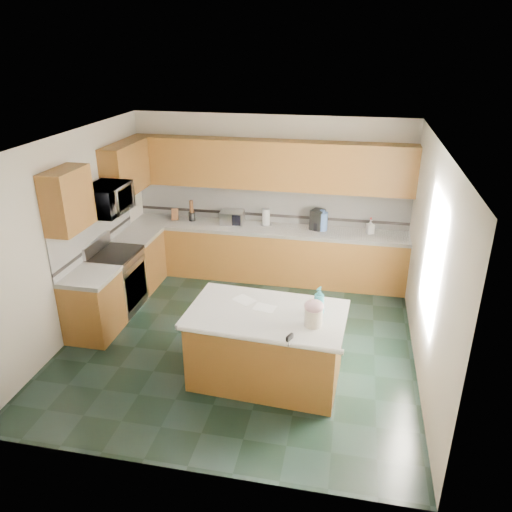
% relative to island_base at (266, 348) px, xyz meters
% --- Properties ---
extents(floor, '(4.60, 4.60, 0.00)m').
position_rel_island_base_xyz_m(floor, '(-0.50, 0.75, -0.43)').
color(floor, black).
rests_on(floor, ground).
extents(ceiling, '(4.60, 4.60, 0.00)m').
position_rel_island_base_xyz_m(ceiling, '(-0.50, 0.75, 2.27)').
color(ceiling, white).
rests_on(ceiling, ground).
extents(wall_back, '(4.60, 0.04, 2.70)m').
position_rel_island_base_xyz_m(wall_back, '(-0.50, 3.07, 0.92)').
color(wall_back, beige).
rests_on(wall_back, ground).
extents(wall_front, '(4.60, 0.04, 2.70)m').
position_rel_island_base_xyz_m(wall_front, '(-0.50, -1.57, 0.92)').
color(wall_front, beige).
rests_on(wall_front, ground).
extents(wall_left, '(0.04, 4.60, 2.70)m').
position_rel_island_base_xyz_m(wall_left, '(-2.82, 0.75, 0.92)').
color(wall_left, beige).
rests_on(wall_left, ground).
extents(wall_right, '(0.04, 4.60, 2.70)m').
position_rel_island_base_xyz_m(wall_right, '(1.82, 0.75, 0.92)').
color(wall_right, beige).
rests_on(wall_right, ground).
extents(back_base_cab, '(4.60, 0.60, 0.86)m').
position_rel_island_base_xyz_m(back_base_cab, '(-0.50, 2.75, 0.00)').
color(back_base_cab, '#533518').
rests_on(back_base_cab, ground).
extents(back_countertop, '(4.60, 0.64, 0.06)m').
position_rel_island_base_xyz_m(back_countertop, '(-0.50, 2.75, 0.46)').
color(back_countertop, white).
rests_on(back_countertop, back_base_cab).
extents(back_upper_cab, '(4.60, 0.33, 0.78)m').
position_rel_island_base_xyz_m(back_upper_cab, '(-0.50, 2.88, 1.51)').
color(back_upper_cab, '#533518').
rests_on(back_upper_cab, wall_back).
extents(back_backsplash, '(4.60, 0.02, 0.63)m').
position_rel_island_base_xyz_m(back_backsplash, '(-0.50, 3.04, 0.81)').
color(back_backsplash, silver).
rests_on(back_backsplash, back_countertop).
extents(back_accent_band, '(4.60, 0.01, 0.05)m').
position_rel_island_base_xyz_m(back_accent_band, '(-0.50, 3.03, 0.61)').
color(back_accent_band, black).
rests_on(back_accent_band, back_countertop).
extents(left_base_cab_rear, '(0.60, 0.82, 0.86)m').
position_rel_island_base_xyz_m(left_base_cab_rear, '(-2.50, 2.04, 0.00)').
color(left_base_cab_rear, '#533518').
rests_on(left_base_cab_rear, ground).
extents(left_counter_rear, '(0.64, 0.82, 0.06)m').
position_rel_island_base_xyz_m(left_counter_rear, '(-2.50, 2.04, 0.46)').
color(left_counter_rear, white).
rests_on(left_counter_rear, left_base_cab_rear).
extents(left_base_cab_front, '(0.60, 0.72, 0.86)m').
position_rel_island_base_xyz_m(left_base_cab_front, '(-2.50, 0.51, 0.00)').
color(left_base_cab_front, '#533518').
rests_on(left_base_cab_front, ground).
extents(left_counter_front, '(0.64, 0.72, 0.06)m').
position_rel_island_base_xyz_m(left_counter_front, '(-2.50, 0.51, 0.46)').
color(left_counter_front, white).
rests_on(left_counter_front, left_base_cab_front).
extents(left_backsplash, '(0.02, 2.30, 0.63)m').
position_rel_island_base_xyz_m(left_backsplash, '(-2.78, 1.30, 0.81)').
color(left_backsplash, silver).
rests_on(left_backsplash, wall_left).
extents(left_accent_band, '(0.01, 2.30, 0.05)m').
position_rel_island_base_xyz_m(left_accent_band, '(-2.78, 1.30, 0.61)').
color(left_accent_band, black).
rests_on(left_accent_band, wall_left).
extents(left_upper_cab_rear, '(0.33, 1.09, 0.78)m').
position_rel_island_base_xyz_m(left_upper_cab_rear, '(-2.63, 2.17, 1.51)').
color(left_upper_cab_rear, '#533518').
rests_on(left_upper_cab_rear, wall_left).
extents(left_upper_cab_front, '(0.33, 0.72, 0.78)m').
position_rel_island_base_xyz_m(left_upper_cab_front, '(-2.63, 0.51, 1.51)').
color(left_upper_cab_front, '#533518').
rests_on(left_upper_cab_front, wall_left).
extents(range_body, '(0.60, 0.76, 0.88)m').
position_rel_island_base_xyz_m(range_body, '(-2.50, 1.25, 0.01)').
color(range_body, '#B7B7BC').
rests_on(range_body, ground).
extents(range_oven_door, '(0.02, 0.68, 0.55)m').
position_rel_island_base_xyz_m(range_oven_door, '(-2.21, 1.25, -0.03)').
color(range_oven_door, black).
rests_on(range_oven_door, range_body).
extents(range_cooktop, '(0.62, 0.78, 0.04)m').
position_rel_island_base_xyz_m(range_cooktop, '(-2.50, 1.25, 0.47)').
color(range_cooktop, black).
rests_on(range_cooktop, range_body).
extents(range_handle, '(0.02, 0.66, 0.02)m').
position_rel_island_base_xyz_m(range_handle, '(-2.18, 1.25, 0.35)').
color(range_handle, '#B7B7BC').
rests_on(range_handle, range_body).
extents(range_backguard, '(0.06, 0.76, 0.18)m').
position_rel_island_base_xyz_m(range_backguard, '(-2.76, 1.25, 0.59)').
color(range_backguard, '#B7B7BC').
rests_on(range_backguard, range_body).
extents(microwave, '(0.50, 0.73, 0.41)m').
position_rel_island_base_xyz_m(microwave, '(-2.50, 1.25, 1.30)').
color(microwave, '#B7B7BC').
rests_on(microwave, wall_left).
extents(island_base, '(1.76, 1.07, 0.86)m').
position_rel_island_base_xyz_m(island_base, '(0.00, 0.00, 0.00)').
color(island_base, '#533518').
rests_on(island_base, ground).
extents(island_top, '(1.86, 1.18, 0.06)m').
position_rel_island_base_xyz_m(island_top, '(0.00, 0.00, 0.46)').
color(island_top, white).
rests_on(island_top, island_base).
extents(island_bullnose, '(1.80, 0.17, 0.06)m').
position_rel_island_base_xyz_m(island_bullnose, '(0.00, -0.54, 0.46)').
color(island_bullnose, white).
rests_on(island_bullnose, island_base).
extents(treat_jar, '(0.20, 0.20, 0.20)m').
position_rel_island_base_xyz_m(treat_jar, '(0.55, -0.18, 0.59)').
color(treat_jar, beige).
rests_on(treat_jar, island_top).
extents(treat_jar_lid, '(0.22, 0.22, 0.13)m').
position_rel_island_base_xyz_m(treat_jar_lid, '(0.55, -0.18, 0.73)').
color(treat_jar_lid, beige).
rests_on(treat_jar_lid, treat_jar).
extents(treat_jar_knob, '(0.07, 0.02, 0.02)m').
position_rel_island_base_xyz_m(treat_jar_knob, '(0.55, -0.18, 0.77)').
color(treat_jar_knob, tan).
rests_on(treat_jar_knob, treat_jar_lid).
extents(treat_jar_knob_end_l, '(0.04, 0.04, 0.04)m').
position_rel_island_base_xyz_m(treat_jar_knob_end_l, '(0.51, -0.18, 0.77)').
color(treat_jar_knob_end_l, tan).
rests_on(treat_jar_knob_end_l, treat_jar_lid).
extents(treat_jar_knob_end_r, '(0.04, 0.04, 0.04)m').
position_rel_island_base_xyz_m(treat_jar_knob_end_r, '(0.58, -0.18, 0.77)').
color(treat_jar_knob_end_r, tan).
rests_on(treat_jar_knob_end_r, treat_jar_lid).
extents(soap_bottle_island, '(0.17, 0.17, 0.34)m').
position_rel_island_base_xyz_m(soap_bottle_island, '(0.58, 0.08, 0.66)').
color(soap_bottle_island, teal).
rests_on(soap_bottle_island, island_top).
extents(paper_sheet_a, '(0.28, 0.23, 0.00)m').
position_rel_island_base_xyz_m(paper_sheet_a, '(-0.04, 0.09, 0.49)').
color(paper_sheet_a, white).
rests_on(paper_sheet_a, island_top).
extents(paper_sheet_b, '(0.32, 0.30, 0.00)m').
position_rel_island_base_xyz_m(paper_sheet_b, '(-0.31, 0.23, 0.49)').
color(paper_sheet_b, white).
rests_on(paper_sheet_b, island_top).
extents(clamp_body, '(0.07, 0.11, 0.09)m').
position_rel_island_base_xyz_m(clamp_body, '(0.34, -0.52, 0.50)').
color(clamp_body, black).
rests_on(clamp_body, island_top).
extents(clamp_handle, '(0.02, 0.07, 0.02)m').
position_rel_island_base_xyz_m(clamp_handle, '(0.34, -0.58, 0.48)').
color(clamp_handle, black).
rests_on(clamp_handle, island_top).
extents(knife_block, '(0.14, 0.17, 0.22)m').
position_rel_island_base_xyz_m(knife_block, '(-2.11, 2.80, 0.59)').
color(knife_block, '#472814').
rests_on(knife_block, back_countertop).
extents(utensil_crock, '(0.12, 0.12, 0.14)m').
position_rel_island_base_xyz_m(utensil_crock, '(-1.82, 2.83, 0.56)').
color(utensil_crock, black).
rests_on(utensil_crock, back_countertop).
extents(utensil_bundle, '(0.07, 0.07, 0.21)m').
position_rel_island_base_xyz_m(utensil_bundle, '(-1.82, 2.83, 0.74)').
color(utensil_bundle, '#472814').
rests_on(utensil_bundle, utensil_crock).
extents(toaster_oven, '(0.40, 0.28, 0.22)m').
position_rel_island_base_xyz_m(toaster_oven, '(-1.10, 2.80, 0.60)').
color(toaster_oven, '#B7B7BC').
rests_on(toaster_oven, back_countertop).
extents(toaster_oven_door, '(0.35, 0.01, 0.18)m').
position_rel_island_base_xyz_m(toaster_oven_door, '(-1.10, 2.67, 0.60)').
color(toaster_oven_door, black).
rests_on(toaster_oven_door, toaster_oven).
extents(paper_towel, '(0.13, 0.13, 0.28)m').
position_rel_island_base_xyz_m(paper_towel, '(-0.53, 2.85, 0.63)').
color(paper_towel, white).
rests_on(paper_towel, back_countertop).
extents(paper_towel_base, '(0.19, 0.19, 0.01)m').
position_rel_island_base_xyz_m(paper_towel_base, '(-0.53, 2.85, 0.50)').
color(paper_towel_base, '#B7B7BC').
rests_on(paper_towel_base, back_countertop).
extents(water_jug, '(0.18, 0.18, 0.30)m').
position_rel_island_base_xyz_m(water_jug, '(0.41, 2.81, 0.64)').
color(water_jug, '#537AC9').
rests_on(water_jug, back_countertop).
extents(water_jug_neck, '(0.08, 0.08, 0.04)m').
position_rel_island_base_xyz_m(water_jug_neck, '(0.41, 2.81, 0.81)').
color(water_jug_neck, '#537AC9').
rests_on(water_jug_neck, water_jug).
extents(coffee_maker, '(0.26, 0.27, 0.33)m').
position_rel_island_base_xyz_m(coffee_maker, '(0.33, 2.83, 0.66)').
color(coffee_maker, black).
rests_on(coffee_maker, back_countertop).
extents(coffee_carafe, '(0.14, 0.14, 0.14)m').
position_rel_island_base_xyz_m(coffee_carafe, '(0.33, 2.78, 0.56)').
color(coffee_carafe, black).
rests_on(coffee_carafe, back_countertop).
extents(soap_bottle_back, '(0.14, 0.14, 0.24)m').
position_rel_island_base_xyz_m(soap_bottle_back, '(1.17, 2.80, 0.61)').
color(soap_bottle_back, white).
rests_on(soap_bottle_back, back_countertop).
extents(soap_back_cap, '(0.02, 0.02, 0.03)m').
position_rel_island_base_xyz_m(soap_back_cap, '(1.17, 2.80, 0.74)').
color(soap_back_cap, red).
rests_on(soap_back_cap, soap_bottle_back).
extents(window_light_proxy, '(0.02, 1.40, 1.10)m').
position_rel_island_base_xyz_m(window_light_proxy, '(1.79, 0.55, 1.07)').
color(window_light_proxy, white).
rests_on(window_light_proxy, wall_right).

